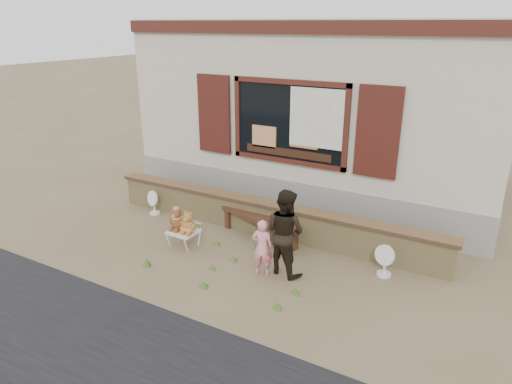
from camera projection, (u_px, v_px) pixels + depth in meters
The scene contains 12 objects.
ground at pixel (240, 254), 8.27m from camera, with size 80.00×80.00×0.00m, color brown.
shopfront at pixel (333, 106), 11.23m from camera, with size 8.04×5.13×4.00m.
brick_wall at pixel (266, 217), 8.96m from camera, with size 7.10×0.36×0.67m.
bench at pixel (260, 222), 8.76m from camera, with size 1.82×0.84×0.46m.
folding_chair at pixel (183, 232), 8.46m from camera, with size 0.52×0.47×0.31m.
teddy_bear_left at pixel (177, 218), 8.44m from camera, with size 0.32×0.28×0.44m, color brown, non-canonical shape.
teddy_bear_right at pixel (189, 222), 8.30m from camera, with size 0.32×0.27×0.43m, color brown, non-canonical shape.
child at pixel (262, 247), 7.45m from camera, with size 0.35×0.23×0.97m, color pink.
adult at pixel (285, 232), 7.42m from camera, with size 0.71×0.56×1.47m, color black.
fan_left at pixel (154, 202), 9.89m from camera, with size 0.35×0.23×0.54m.
fan_right at pixel (385, 260), 7.47m from camera, with size 0.36×0.24×0.56m.
grass_tufts at pixel (222, 269), 7.65m from camera, with size 2.74×1.63×0.15m.
Camera 1 is at (3.85, -6.27, 3.94)m, focal length 32.00 mm.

